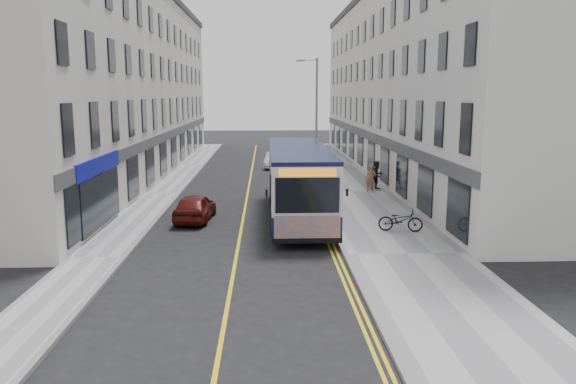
{
  "coord_description": "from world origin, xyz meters",
  "views": [
    {
      "loc": [
        1.11,
        -20.82,
        5.89
      ],
      "look_at": [
        2.07,
        3.49,
        1.6
      ],
      "focal_mm": 35.0,
      "sensor_mm": 36.0,
      "label": 1
    }
  ],
  "objects": [
    {
      "name": "pedestrian_near",
      "position": [
        7.29,
        11.75,
        0.93
      ],
      "size": [
        0.68,
        0.55,
        1.61
      ],
      "primitive_type": "imported",
      "rotation": [
        0.0,
        0.0,
        -0.31
      ],
      "color": "#906441",
      "rests_on": "pavement_east"
    },
    {
      "name": "road_dbl_yellow_inner",
      "position": [
        3.55,
        12.0,
        0.0
      ],
      "size": [
        0.1,
        64.0,
        0.01
      ],
      "primitive_type": "cube",
      "color": "gold",
      "rests_on": "ground"
    },
    {
      "name": "city_bus",
      "position": [
        2.63,
        5.36,
        1.86
      ],
      "size": [
        2.73,
        11.7,
        3.4
      ],
      "color": "black",
      "rests_on": "ground"
    },
    {
      "name": "pedestrian_far",
      "position": [
        7.87,
        12.69,
        0.98
      ],
      "size": [
        1.06,
        1.02,
        1.73
      ],
      "primitive_type": "imported",
      "rotation": [
        0.0,
        0.0,
        0.62
      ],
      "color": "black",
      "rests_on": "pavement_east"
    },
    {
      "name": "car_maroon",
      "position": [
        -2.22,
        5.01,
        0.65
      ],
      "size": [
        1.84,
        3.92,
        1.3
      ],
      "primitive_type": "imported",
      "rotation": [
        0.0,
        0.0,
        3.06
      ],
      "color": "#52120D",
      "rests_on": "ground"
    },
    {
      "name": "car_white",
      "position": [
        1.8,
        23.77,
        0.61
      ],
      "size": [
        1.79,
        3.87,
        1.23
      ],
      "primitive_type": "imported",
      "rotation": [
        0.0,
        0.0,
        -0.13
      ],
      "color": "silver",
      "rests_on": "ground"
    },
    {
      "name": "ground",
      "position": [
        0.0,
        0.0,
        0.0
      ],
      "size": [
        140.0,
        140.0,
        0.0
      ],
      "primitive_type": "plane",
      "color": "black",
      "rests_on": "ground"
    },
    {
      "name": "bicycle",
      "position": [
        6.78,
        2.09,
        0.61
      ],
      "size": [
        1.95,
        1.02,
        0.97
      ],
      "primitive_type": "imported",
      "rotation": [
        0.0,
        0.0,
        1.36
      ],
      "color": "black",
      "rests_on": "pavement_east"
    },
    {
      "name": "terrace_east",
      "position": [
        11.5,
        21.0,
        6.5
      ],
      "size": [
        6.0,
        46.0,
        13.0
      ],
      "primitive_type": "cube",
      "color": "silver",
      "rests_on": "ground"
    },
    {
      "name": "pavement_west",
      "position": [
        -5.0,
        12.0,
        0.06
      ],
      "size": [
        2.0,
        64.0,
        0.12
      ],
      "primitive_type": "cube",
      "color": "#98989A",
      "rests_on": "ground"
    },
    {
      "name": "road_dbl_yellow_outer",
      "position": [
        3.75,
        12.0,
        0.0
      ],
      "size": [
        0.1,
        64.0,
        0.01
      ],
      "primitive_type": "cube",
      "color": "gold",
      "rests_on": "ground"
    },
    {
      "name": "kerb_west",
      "position": [
        -4.0,
        12.0,
        0.07
      ],
      "size": [
        0.18,
        64.0,
        0.13
      ],
      "primitive_type": "cube",
      "color": "slate",
      "rests_on": "ground"
    },
    {
      "name": "pavement_east",
      "position": [
        6.25,
        12.0,
        0.06
      ],
      "size": [
        4.5,
        64.0,
        0.12
      ],
      "primitive_type": "cube",
      "color": "#98989A",
      "rests_on": "ground"
    },
    {
      "name": "streetlamp",
      "position": [
        4.17,
        14.0,
        4.38
      ],
      "size": [
        1.32,
        0.18,
        8.0
      ],
      "color": "gray",
      "rests_on": "ground"
    },
    {
      "name": "terrace_west",
      "position": [
        -9.0,
        21.0,
        6.5
      ],
      "size": [
        6.0,
        46.0,
        13.0
      ],
      "primitive_type": "cube",
      "color": "silver",
      "rests_on": "ground"
    },
    {
      "name": "road_centre_line",
      "position": [
        0.0,
        12.0,
        0.0
      ],
      "size": [
        0.12,
        64.0,
        0.01
      ],
      "primitive_type": "cube",
      "color": "gold",
      "rests_on": "ground"
    },
    {
      "name": "kerb_east",
      "position": [
        4.0,
        12.0,
        0.07
      ],
      "size": [
        0.18,
        64.0,
        0.13
      ],
      "primitive_type": "cube",
      "color": "slate",
      "rests_on": "ground"
    }
  ]
}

